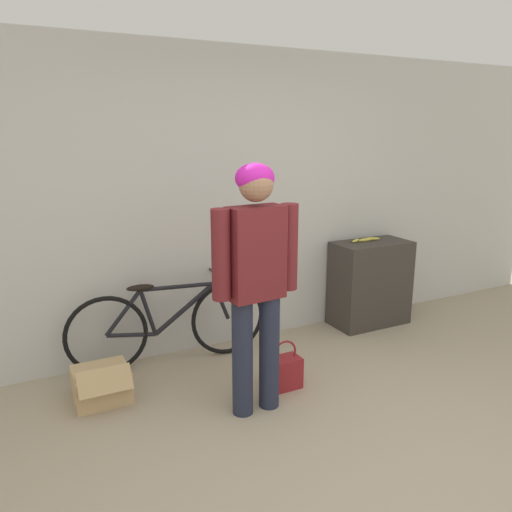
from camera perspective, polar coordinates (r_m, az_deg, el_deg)
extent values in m
plane|color=tan|center=(3.03, 15.09, -25.28)|extent=(14.00, 14.00, 0.00)
cube|color=silver|center=(4.37, -4.35, 6.14)|extent=(8.00, 0.06, 2.60)
cube|color=white|center=(4.80, 2.11, -4.79)|extent=(0.08, 0.01, 0.12)
cube|color=#38332D|center=(5.13, 12.90, -3.04)|extent=(0.77, 0.41, 0.84)
cylinder|color=#23283D|center=(3.44, -1.56, -11.57)|extent=(0.14, 0.14, 0.82)
cylinder|color=#23283D|center=(3.53, 1.52, -10.92)|extent=(0.14, 0.14, 0.82)
cube|color=maroon|center=(3.24, 0.00, 0.33)|extent=(0.39, 0.21, 0.62)
cylinder|color=maroon|center=(3.14, -4.04, 0.11)|extent=(0.12, 0.12, 0.59)
cylinder|color=maroon|center=(3.35, 3.78, 1.04)|extent=(0.12, 0.12, 0.59)
sphere|color=#A37556|center=(3.16, 0.00, 8.18)|extent=(0.22, 0.22, 0.22)
ellipsoid|color=#D11EAD|center=(3.18, -0.14, 8.91)|extent=(0.26, 0.23, 0.19)
torus|color=black|center=(4.17, -16.72, -8.71)|extent=(0.66, 0.09, 0.66)
torus|color=black|center=(4.36, -3.21, -7.10)|extent=(0.66, 0.09, 0.66)
cylinder|color=black|center=(4.20, -14.05, -8.74)|extent=(0.39, 0.07, 0.08)
cylinder|color=black|center=(4.12, -14.91, -6.29)|extent=(0.31, 0.06, 0.37)
cylinder|color=black|center=(4.15, -12.23, -6.33)|extent=(0.14, 0.05, 0.40)
cylinder|color=black|center=(4.21, -8.12, -5.97)|extent=(0.53, 0.09, 0.41)
cylinder|color=black|center=(4.14, -8.90, -3.49)|extent=(0.61, 0.09, 0.05)
cylinder|color=black|center=(4.28, -4.02, -5.16)|extent=(0.16, 0.05, 0.34)
cylinder|color=black|center=(4.21, -4.60, -2.73)|extent=(0.07, 0.04, 0.08)
cylinder|color=black|center=(4.21, -4.34, -2.32)|extent=(0.06, 0.46, 0.02)
ellipsoid|color=black|center=(4.08, -13.10, -3.55)|extent=(0.23, 0.10, 0.05)
ellipsoid|color=#EAD64C|center=(5.03, 12.39, 1.81)|extent=(0.16, 0.03, 0.03)
ellipsoid|color=#EAD64C|center=(4.97, 11.35, 1.73)|extent=(0.14, 0.09, 0.03)
ellipsoid|color=#EAD64C|center=(5.10, 13.20, 1.95)|extent=(0.14, 0.09, 0.03)
sphere|color=brown|center=(4.95, 10.75, 1.70)|extent=(0.02, 0.02, 0.02)
cube|color=maroon|center=(3.89, 3.27, -13.18)|extent=(0.24, 0.16, 0.24)
torus|color=maroon|center=(3.82, 3.30, -11.01)|extent=(0.20, 0.02, 0.20)
cube|color=tan|center=(3.89, -17.23, -13.85)|extent=(0.39, 0.34, 0.24)
cube|color=tan|center=(3.69, -16.87, -13.52)|extent=(0.37, 0.12, 0.15)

